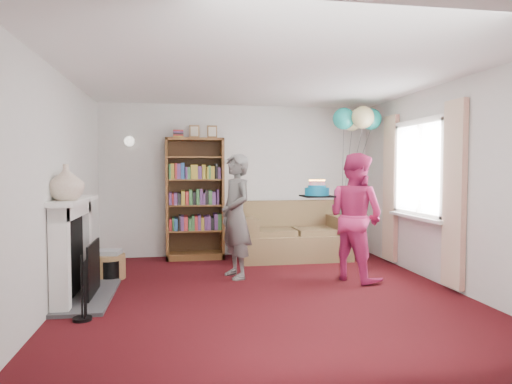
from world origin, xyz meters
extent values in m
plane|color=black|center=(0.00, 0.00, 0.00)|extent=(5.00, 5.00, 0.00)
cube|color=silver|center=(0.00, 2.51, 1.25)|extent=(4.50, 0.02, 2.50)
cube|color=silver|center=(-2.26, 0.00, 1.25)|extent=(0.02, 5.00, 2.50)
cube|color=silver|center=(2.26, 0.00, 1.25)|extent=(0.02, 5.00, 2.50)
cube|color=white|center=(0.00, 0.00, 2.50)|extent=(4.50, 5.00, 0.01)
cube|color=#3F3F42|center=(-2.00, 0.20, 0.02)|extent=(0.55, 1.40, 0.04)
cube|color=white|center=(-2.15, -0.35, 0.53)|extent=(0.18, 0.14, 1.06)
cube|color=white|center=(-2.15, 0.75, 0.53)|extent=(0.18, 0.14, 1.06)
cube|color=white|center=(-2.15, 0.20, 1.00)|extent=(0.18, 1.24, 0.16)
cube|color=white|center=(-2.12, 0.20, 1.10)|extent=(0.28, 1.35, 0.05)
cube|color=black|center=(-2.17, 0.20, 0.48)|extent=(0.10, 0.80, 0.86)
cube|color=black|center=(-1.93, 0.20, 0.33)|extent=(0.02, 0.70, 0.60)
cylinder|color=black|center=(-1.90, -0.58, 0.32)|extent=(0.18, 0.18, 0.64)
cylinder|color=black|center=(-1.87, 1.00, 0.13)|extent=(0.26, 0.26, 0.26)
cube|color=white|center=(2.21, 0.60, 2.08)|extent=(0.08, 1.30, 0.08)
cube|color=white|center=(2.21, 0.60, 0.82)|extent=(0.08, 1.30, 0.08)
cube|color=white|center=(2.24, 0.60, 1.45)|extent=(0.01, 1.15, 1.20)
cube|color=white|center=(2.18, 0.60, 0.79)|extent=(0.14, 1.32, 0.04)
cube|color=beige|center=(2.20, -0.22, 1.15)|extent=(0.07, 0.38, 2.20)
cube|color=beige|center=(2.20, 1.42, 1.15)|extent=(0.07, 0.38, 2.20)
cylinder|color=gold|center=(-1.75, 2.45, 1.90)|extent=(0.04, 0.12, 0.04)
sphere|color=white|center=(-1.75, 2.36, 1.88)|extent=(0.16, 0.16, 0.16)
cube|color=#472B14|center=(-0.73, 2.46, 0.97)|extent=(0.92, 0.04, 1.93)
cube|color=brown|center=(-1.17, 2.27, 0.97)|extent=(0.04, 0.42, 1.93)
cube|color=brown|center=(-0.29, 2.27, 0.97)|extent=(0.04, 0.42, 1.93)
cube|color=brown|center=(-0.73, 2.27, 1.91)|extent=(0.92, 0.42, 0.04)
cube|color=brown|center=(-0.73, 2.27, 0.05)|extent=(0.92, 0.42, 0.10)
cube|color=brown|center=(-0.73, 2.27, 0.46)|extent=(0.84, 0.38, 0.03)
cube|color=brown|center=(-0.73, 2.27, 0.87)|extent=(0.84, 0.38, 0.02)
cube|color=brown|center=(-0.73, 2.27, 1.27)|extent=(0.84, 0.38, 0.02)
cube|color=brown|center=(-0.73, 2.27, 1.63)|extent=(0.84, 0.38, 0.02)
cube|color=maroon|center=(-0.99, 2.25, 1.99)|extent=(0.16, 0.22, 0.12)
cube|color=brown|center=(-0.73, 2.32, 2.04)|extent=(0.16, 0.02, 0.20)
cube|color=brown|center=(-0.45, 2.32, 2.04)|extent=(0.16, 0.02, 0.20)
cube|color=olive|center=(0.83, 2.00, 0.20)|extent=(1.72, 0.91, 0.41)
cube|color=olive|center=(0.83, 2.34, 0.56)|extent=(1.72, 0.24, 0.71)
cube|color=olive|center=(0.08, 2.00, 0.41)|extent=(0.24, 0.86, 0.56)
cube|color=olive|center=(1.57, 2.00, 0.41)|extent=(0.24, 0.86, 0.56)
cube|color=olive|center=(0.44, 1.92, 0.44)|extent=(0.73, 0.61, 0.12)
cube|color=olive|center=(1.21, 1.92, 0.44)|extent=(0.73, 0.61, 0.12)
cylinder|color=#9F7B4A|center=(-1.90, 1.10, 0.16)|extent=(0.43, 0.43, 0.32)
cube|color=beige|center=(-1.90, 1.10, 0.35)|extent=(0.30, 0.23, 0.06)
imported|color=black|center=(-0.24, 0.89, 0.82)|extent=(0.56, 0.69, 1.64)
imported|color=#B7245C|center=(1.28, 0.52, 0.83)|extent=(0.95, 1.01, 1.65)
cube|color=black|center=(0.79, 0.60, 1.09)|extent=(0.38, 0.38, 0.02)
cylinder|color=#0D6C96|center=(0.79, 0.60, 1.15)|extent=(0.32, 0.32, 0.10)
cylinder|color=#0D6C96|center=(0.79, 0.60, 1.21)|extent=(0.23, 0.23, 0.04)
cylinder|color=pink|center=(0.88, 0.60, 1.25)|extent=(0.01, 0.01, 0.09)
sphere|color=orange|center=(0.88, 0.60, 1.30)|extent=(0.02, 0.02, 0.02)
cylinder|color=pink|center=(0.88, 0.64, 1.25)|extent=(0.01, 0.01, 0.09)
sphere|color=orange|center=(0.88, 0.64, 1.30)|extent=(0.02, 0.02, 0.02)
cylinder|color=pink|center=(0.86, 0.67, 1.25)|extent=(0.01, 0.01, 0.09)
sphere|color=orange|center=(0.86, 0.67, 1.30)|extent=(0.02, 0.02, 0.02)
cylinder|color=pink|center=(0.83, 0.69, 1.25)|extent=(0.01, 0.01, 0.09)
sphere|color=orange|center=(0.83, 0.69, 1.30)|extent=(0.02, 0.02, 0.02)
cylinder|color=pink|center=(0.80, 0.70, 1.25)|extent=(0.01, 0.01, 0.09)
sphere|color=orange|center=(0.80, 0.70, 1.30)|extent=(0.02, 0.02, 0.02)
cylinder|color=pink|center=(0.76, 0.70, 1.25)|extent=(0.01, 0.01, 0.09)
sphere|color=orange|center=(0.76, 0.70, 1.30)|extent=(0.02, 0.02, 0.02)
cylinder|color=pink|center=(0.73, 0.68, 1.25)|extent=(0.01, 0.01, 0.09)
sphere|color=orange|center=(0.73, 0.68, 1.30)|extent=(0.02, 0.02, 0.02)
cylinder|color=pink|center=(0.71, 0.66, 1.25)|extent=(0.01, 0.01, 0.09)
sphere|color=orange|center=(0.71, 0.66, 1.30)|extent=(0.02, 0.02, 0.02)
cylinder|color=pink|center=(0.69, 0.62, 1.25)|extent=(0.01, 0.01, 0.09)
sphere|color=orange|center=(0.69, 0.62, 1.30)|extent=(0.02, 0.02, 0.02)
cylinder|color=pink|center=(0.69, 0.59, 1.25)|extent=(0.01, 0.01, 0.09)
sphere|color=orange|center=(0.69, 0.59, 1.30)|extent=(0.02, 0.02, 0.02)
cylinder|color=pink|center=(0.71, 0.55, 1.25)|extent=(0.01, 0.01, 0.09)
sphere|color=orange|center=(0.71, 0.55, 1.30)|extent=(0.02, 0.02, 0.02)
cylinder|color=pink|center=(0.73, 0.53, 1.25)|extent=(0.01, 0.01, 0.09)
sphere|color=orange|center=(0.73, 0.53, 1.30)|extent=(0.02, 0.02, 0.02)
cylinder|color=pink|center=(0.76, 0.51, 1.25)|extent=(0.01, 0.01, 0.09)
sphere|color=orange|center=(0.76, 0.51, 1.30)|extent=(0.02, 0.02, 0.02)
cylinder|color=pink|center=(0.80, 0.51, 1.25)|extent=(0.01, 0.01, 0.09)
sphere|color=orange|center=(0.80, 0.51, 1.30)|extent=(0.02, 0.02, 0.02)
cylinder|color=pink|center=(0.83, 0.52, 1.25)|extent=(0.01, 0.01, 0.09)
sphere|color=orange|center=(0.83, 0.52, 1.30)|extent=(0.02, 0.02, 0.02)
cylinder|color=pink|center=(0.86, 0.54, 1.25)|extent=(0.01, 0.01, 0.09)
sphere|color=orange|center=(0.86, 0.54, 1.30)|extent=(0.02, 0.02, 0.02)
cylinder|color=pink|center=(0.88, 0.57, 1.25)|extent=(0.01, 0.01, 0.09)
sphere|color=orange|center=(0.88, 0.57, 1.30)|extent=(0.02, 0.02, 0.02)
sphere|color=#3F3F3F|center=(1.57, 1.80, 0.68)|extent=(0.02, 0.02, 0.02)
sphere|color=teal|center=(1.98, 1.68, 2.22)|extent=(0.34, 0.34, 0.34)
sphere|color=#CABC7B|center=(1.76, 1.90, 2.22)|extent=(0.34, 0.34, 0.34)
sphere|color=teal|center=(1.54, 1.68, 2.22)|extent=(0.34, 0.34, 0.34)
sphere|color=#CABC7B|center=(1.76, 1.46, 2.22)|extent=(0.34, 0.34, 0.34)
imported|color=beige|center=(-2.12, -0.15, 1.31)|extent=(0.47, 0.47, 0.37)
camera|label=1|loc=(-0.97, -5.08, 1.46)|focal=32.00mm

